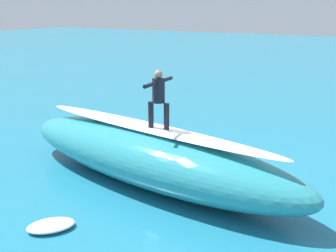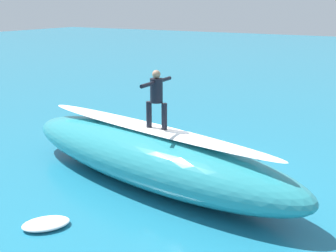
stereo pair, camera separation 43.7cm
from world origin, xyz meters
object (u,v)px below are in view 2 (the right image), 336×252
Objects in this scene: surfer_riding at (156,95)px; surfboard_riding at (157,130)px; surfboard_paddling at (177,146)px; buoy_marker at (97,141)px; surfer_paddling at (180,142)px.

surfboard_riding is at bearing -84.95° from surfer_riding.
surfboard_riding is 3.85m from surfboard_paddling.
surfboard_paddling is 2.83m from buoy_marker.
surfboard_riding is 1.03× the size of surfboard_paddling.
surfboard_paddling is at bearing -0.00° from surfer_paddling.
buoy_marker is (2.19, 1.76, 0.32)m from surfboard_paddling.
surfboard_paddling is 0.21m from surfer_paddling.
surfboard_riding is 3.74m from surfer_paddling.
surfer_riding is at bearing 95.05° from surfboard_riding.
surfer_paddling reaches higher than surfboard_paddling.
surfer_riding is (-0.00, 0.00, 0.97)m from surfboard_riding.
surfboard_paddling is at bearing -71.54° from surfer_riding.
surfer_paddling is (1.10, -3.27, -2.41)m from surfer_riding.
surfer_paddling is 2.91m from buoy_marker.
buoy_marker is at bearing 40.10° from surfboard_paddling.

